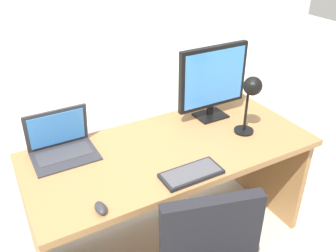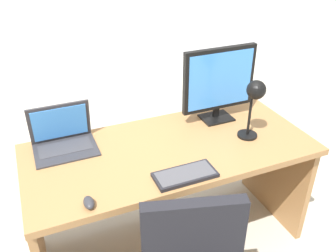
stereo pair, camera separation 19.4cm
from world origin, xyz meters
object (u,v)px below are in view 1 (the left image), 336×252
at_px(monitor, 213,79).
at_px(keyboard, 191,173).
at_px(desk, 167,172).
at_px(mouse, 100,208).
at_px(desk_lamp, 251,93).
at_px(laptop, 60,140).

distance_m(monitor, keyboard, 0.71).
xyz_separation_m(desk, keyboard, (-0.04, -0.33, 0.23)).
height_order(monitor, mouse, monitor).
distance_m(mouse, desk_lamp, 1.07).
xyz_separation_m(monitor, keyboard, (-0.45, -0.48, -0.26)).
distance_m(laptop, desk_lamp, 1.12).
xyz_separation_m(monitor, laptop, (-0.98, 0.06, -0.19)).
relative_size(laptop, desk_lamp, 0.93).
xyz_separation_m(keyboard, desk_lamp, (0.52, 0.19, 0.26)).
height_order(laptop, keyboard, laptop).
relative_size(monitor, mouse, 5.50).
height_order(mouse, desk_lamp, desk_lamp).
bearing_deg(laptop, keyboard, -45.92).
bearing_deg(mouse, keyboard, 2.86).
xyz_separation_m(desk, desk_lamp, (0.48, -0.14, 0.49)).
relative_size(keyboard, mouse, 3.66).
relative_size(monitor, laptop, 1.40).
bearing_deg(mouse, desk_lamp, 11.79).
relative_size(desk, keyboard, 5.15).
bearing_deg(monitor, mouse, -152.23).
bearing_deg(mouse, monitor, 27.77).
relative_size(monitor, keyboard, 1.50).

